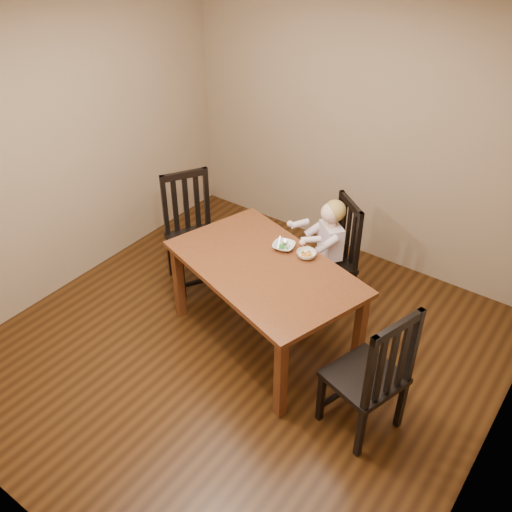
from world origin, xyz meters
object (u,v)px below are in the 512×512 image
Objects in this scene: dining_table at (264,275)px; toddler at (328,243)px; bowl_peas at (284,246)px; bowl_veg at (306,254)px; chair_left at (192,232)px; chair_right at (371,376)px; chair_child at (332,256)px.

toddler reaches higher than dining_table.
bowl_peas is 0.22m from bowl_veg.
chair_left reaches higher than bowl_veg.
chair_right reaches higher than bowl_peas.
chair_child reaches higher than dining_table.
chair_right is (1.16, -0.33, -0.16)m from dining_table.
chair_child is 1.83× the size of toddler.
dining_table is 1.71× the size of chair_child.
dining_table is at bearing -87.77° from bowl_peas.
chair_right is 1.36m from bowl_peas.
bowl_veg is (0.06, -0.48, 0.17)m from toddler.
chair_left is at bearing 56.95° from toddler.
chair_left reaches higher than dining_table.
chair_right is at bearing 169.16° from toddler.
toddler is (-1.01, 1.12, 0.11)m from chair_right.
chair_child is 0.94× the size of chair_left.
toddler reaches higher than bowl_peas.
chair_right reaches higher than bowl_veg.
chair_left is 2.35m from chair_right.
toddler is at bearing 140.04° from chair_left.
chair_right is 1.18m from bowl_veg.
chair_right reaches higher than dining_table.
dining_table is at bearing 116.07° from toddler.
chair_child reaches higher than bowl_veg.
chair_child reaches higher than bowl_peas.
toddler reaches higher than bowl_veg.
chair_right is 6.97× the size of bowl_veg.
chair_left is at bearing 178.12° from bowl_peas.
bowl_veg is (-0.95, 0.64, 0.28)m from chair_right.
dining_table is 1.15m from chair_left.
dining_table is 3.14× the size of toddler.
bowl_peas is 1.13× the size of bowl_veg.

